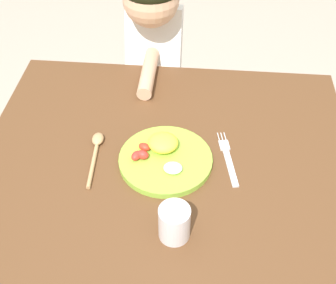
{
  "coord_description": "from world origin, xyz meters",
  "views": [
    {
      "loc": [
        0.08,
        -0.86,
        1.64
      ],
      "look_at": [
        0.0,
        0.06,
        0.73
      ],
      "focal_mm": 48.07,
      "sensor_mm": 36.0,
      "label": 1
    }
  ],
  "objects_px": {
    "spoon": "(96,149)",
    "drinking_cup": "(174,223)",
    "fork": "(228,159)",
    "person": "(155,78)",
    "plate": "(165,156)"
  },
  "relations": [
    {
      "from": "spoon",
      "to": "person",
      "type": "distance_m",
      "value": 0.58
    },
    {
      "from": "plate",
      "to": "spoon",
      "type": "relative_size",
      "value": 1.26
    },
    {
      "from": "fork",
      "to": "spoon",
      "type": "xyz_separation_m",
      "value": [
        -0.38,
        0.0,
        0.01
      ]
    },
    {
      "from": "plate",
      "to": "spoon",
      "type": "xyz_separation_m",
      "value": [
        -0.2,
        0.02,
        -0.01
      ]
    },
    {
      "from": "fork",
      "to": "spoon",
      "type": "distance_m",
      "value": 0.38
    },
    {
      "from": "drinking_cup",
      "to": "person",
      "type": "relative_size",
      "value": 0.09
    },
    {
      "from": "plate",
      "to": "person",
      "type": "height_order",
      "value": "person"
    },
    {
      "from": "fork",
      "to": "person",
      "type": "bearing_deg",
      "value": 15.02
    },
    {
      "from": "fork",
      "to": "person",
      "type": "height_order",
      "value": "person"
    },
    {
      "from": "spoon",
      "to": "drinking_cup",
      "type": "bearing_deg",
      "value": -139.97
    },
    {
      "from": "plate",
      "to": "spoon",
      "type": "height_order",
      "value": "plate"
    },
    {
      "from": "plate",
      "to": "fork",
      "type": "xyz_separation_m",
      "value": [
        0.18,
        0.02,
        -0.01
      ]
    },
    {
      "from": "plate",
      "to": "fork",
      "type": "distance_m",
      "value": 0.18
    },
    {
      "from": "spoon",
      "to": "person",
      "type": "height_order",
      "value": "person"
    },
    {
      "from": "fork",
      "to": "drinking_cup",
      "type": "distance_m",
      "value": 0.3
    }
  ]
}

